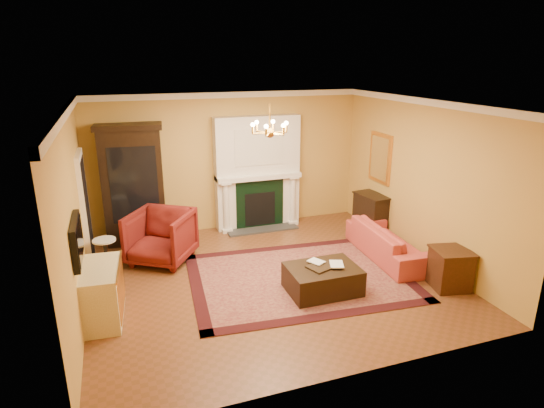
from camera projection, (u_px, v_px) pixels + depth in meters
name	position (u px, v px, depth m)	size (l,w,h in m)	color
floor	(270.00, 278.00, 7.97)	(6.00, 5.50, 0.02)	brown
ceiling	(270.00, 103.00, 7.04)	(6.00, 5.50, 0.02)	white
wall_back	(229.00, 162.00, 9.99)	(6.00, 0.02, 3.00)	#BB9343
wall_front	(351.00, 265.00, 5.03)	(6.00, 0.02, 3.00)	#BB9343
wall_left	(73.00, 216.00, 6.56)	(0.02, 5.50, 3.00)	#BB9343
wall_right	(422.00, 181.00, 8.45)	(0.02, 5.50, 3.00)	#BB9343
fireplace	(258.00, 175.00, 10.10)	(1.90, 0.70, 2.50)	silver
crown_molding	(252.00, 102.00, 7.92)	(6.00, 5.50, 0.12)	white
doorway	(86.00, 210.00, 8.24)	(0.08, 1.05, 2.10)	white
tv_panel	(77.00, 240.00, 6.09)	(0.09, 0.95, 0.58)	black
gilt_mirror	(380.00, 158.00, 9.65)	(0.06, 0.76, 1.05)	gold
chandelier	(270.00, 129.00, 7.17)	(0.63, 0.55, 0.53)	gold
oriental_rug	(299.00, 277.00, 7.98)	(3.77, 2.82, 0.02)	#4D101A
china_cabinet	(134.00, 188.00, 9.19)	(1.18, 0.54, 2.35)	black
wingback_armchair	(161.00, 234.00, 8.46)	(1.06, 0.99, 1.09)	maroon
pedestal_table	(106.00, 255.00, 7.91)	(0.39, 0.39, 0.70)	black
commode	(102.00, 293.00, 6.62)	(0.52, 1.10, 0.82)	beige
coral_sofa	(390.00, 237.00, 8.68)	(2.15, 0.63, 0.84)	#B83D3A
end_table	(450.00, 270.00, 7.55)	(0.56, 0.56, 0.65)	#3E1D11
console_table	(371.00, 215.00, 9.88)	(0.44, 0.76, 0.85)	black
leather_ottoman	(323.00, 279.00, 7.43)	(1.14, 0.83, 0.43)	black
ottoman_tray	(321.00, 267.00, 7.36)	(0.42, 0.33, 0.03)	black
book_a	(313.00, 257.00, 7.37)	(0.19, 0.02, 0.26)	gray
book_b	(330.00, 257.00, 7.34)	(0.22, 0.02, 0.29)	gray
topiary_left	(226.00, 165.00, 9.74)	(0.18, 0.18, 0.47)	tan
topiary_right	(290.00, 162.00, 10.22)	(0.15, 0.15, 0.40)	tan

